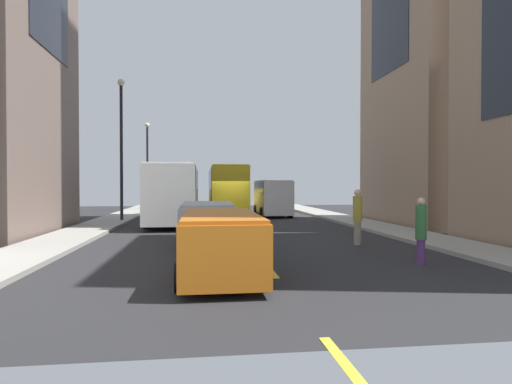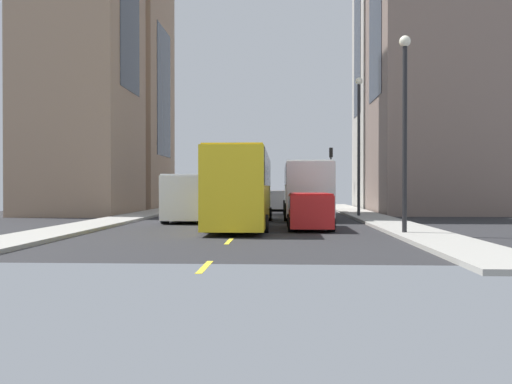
{
  "view_description": "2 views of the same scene",
  "coord_description": "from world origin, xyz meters",
  "px_view_note": "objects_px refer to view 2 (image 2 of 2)",
  "views": [
    {
      "loc": [
        -1.78,
        -26.02,
        2.26
      ],
      "look_at": [
        1.56,
        0.3,
        1.81
      ],
      "focal_mm": 29.73,
      "sensor_mm": 36.0,
      "label": 1
    },
    {
      "loc": [
        -1.8,
        33.63,
        1.91
      ],
      "look_at": [
        -0.41,
        3.35,
        1.63
      ],
      "focal_mm": 37.52,
      "sensor_mm": 36.0,
      "label": 2
    }
  ],
  "objects_px": {
    "car_orange_2": "(275,198)",
    "pedestrian_walking_far": "(212,197)",
    "city_bus_white": "(306,186)",
    "delivery_van_white": "(188,194)",
    "pedestrian_waiting_curb": "(211,196)",
    "car_red_0": "(309,208)",
    "pedestrian_crossing_near": "(177,194)",
    "traffic_light_near_corner": "(331,165)",
    "streetcar_yellow": "(243,183)",
    "car_silver_1": "(278,199)"
  },
  "relations": [
    {
      "from": "car_silver_1",
      "to": "pedestrian_walking_far",
      "type": "distance_m",
      "value": 7.51
    },
    {
      "from": "delivery_van_white",
      "to": "car_silver_1",
      "type": "height_order",
      "value": "delivery_van_white"
    },
    {
      "from": "pedestrian_walking_far",
      "to": "traffic_light_near_corner",
      "type": "height_order",
      "value": "traffic_light_near_corner"
    },
    {
      "from": "pedestrian_crossing_near",
      "to": "traffic_light_near_corner",
      "type": "bearing_deg",
      "value": 116.29
    },
    {
      "from": "car_silver_1",
      "to": "delivery_van_white",
      "type": "bearing_deg",
      "value": 71.37
    },
    {
      "from": "streetcar_yellow",
      "to": "traffic_light_near_corner",
      "type": "relative_size",
      "value": 2.37
    },
    {
      "from": "car_orange_2",
      "to": "pedestrian_walking_far",
      "type": "distance_m",
      "value": 5.78
    },
    {
      "from": "pedestrian_walking_far",
      "to": "city_bus_white",
      "type": "bearing_deg",
      "value": 131.1
    },
    {
      "from": "traffic_light_near_corner",
      "to": "car_red_0",
      "type": "bearing_deg",
      "value": 82.55
    },
    {
      "from": "car_silver_1",
      "to": "pedestrian_crossing_near",
      "type": "relative_size",
      "value": 2.01
    },
    {
      "from": "delivery_van_white",
      "to": "car_orange_2",
      "type": "bearing_deg",
      "value": -103.09
    },
    {
      "from": "pedestrian_waiting_curb",
      "to": "traffic_light_near_corner",
      "type": "height_order",
      "value": "traffic_light_near_corner"
    },
    {
      "from": "car_silver_1",
      "to": "car_orange_2",
      "type": "bearing_deg",
      "value": -87.17
    },
    {
      "from": "streetcar_yellow",
      "to": "traffic_light_near_corner",
      "type": "height_order",
      "value": "traffic_light_near_corner"
    },
    {
      "from": "delivery_van_white",
      "to": "pedestrian_walking_far",
      "type": "xyz_separation_m",
      "value": [
        1.1,
        -19.04,
        -0.5
      ]
    },
    {
      "from": "delivery_van_white",
      "to": "traffic_light_near_corner",
      "type": "distance_m",
      "value": 23.38
    },
    {
      "from": "pedestrian_waiting_curb",
      "to": "traffic_light_near_corner",
      "type": "distance_m",
      "value": 12.46
    },
    {
      "from": "pedestrian_crossing_near",
      "to": "traffic_light_near_corner",
      "type": "distance_m",
      "value": 14.69
    },
    {
      "from": "car_red_0",
      "to": "pedestrian_walking_far",
      "type": "bearing_deg",
      "value": -72.71
    },
    {
      "from": "city_bus_white",
      "to": "pedestrian_walking_far",
      "type": "distance_m",
      "value": 16.63
    },
    {
      "from": "city_bus_white",
      "to": "pedestrian_waiting_curb",
      "type": "relative_size",
      "value": 5.49
    },
    {
      "from": "delivery_van_white",
      "to": "pedestrian_walking_far",
      "type": "height_order",
      "value": "delivery_van_white"
    },
    {
      "from": "delivery_van_white",
      "to": "pedestrian_crossing_near",
      "type": "height_order",
      "value": "delivery_van_white"
    },
    {
      "from": "delivery_van_white",
      "to": "city_bus_white",
      "type": "bearing_deg",
      "value": -146.72
    },
    {
      "from": "pedestrian_crossing_near",
      "to": "pedestrian_walking_far",
      "type": "bearing_deg",
      "value": 92.12
    },
    {
      "from": "delivery_van_white",
      "to": "traffic_light_near_corner",
      "type": "xyz_separation_m",
      "value": [
        -9.81,
        -21.08,
        2.45
      ]
    },
    {
      "from": "city_bus_white",
      "to": "traffic_light_near_corner",
      "type": "distance_m",
      "value": 17.11
    },
    {
      "from": "streetcar_yellow",
      "to": "delivery_van_white",
      "type": "xyz_separation_m",
      "value": [
        3.24,
        -3.02,
        -0.61
      ]
    },
    {
      "from": "car_red_0",
      "to": "car_orange_2",
      "type": "xyz_separation_m",
      "value": [
        1.77,
        -24.92,
        -0.05
      ]
    },
    {
      "from": "traffic_light_near_corner",
      "to": "pedestrian_crossing_near",
      "type": "bearing_deg",
      "value": 2.59
    },
    {
      "from": "car_silver_1",
      "to": "traffic_light_near_corner",
      "type": "relative_size",
      "value": 0.75
    },
    {
      "from": "pedestrian_walking_far",
      "to": "car_silver_1",
      "type": "bearing_deg",
      "value": 156.01
    },
    {
      "from": "delivery_van_white",
      "to": "car_red_0",
      "type": "height_order",
      "value": "delivery_van_white"
    },
    {
      "from": "pedestrian_walking_far",
      "to": "traffic_light_near_corner",
      "type": "distance_m",
      "value": 11.49
    },
    {
      "from": "car_silver_1",
      "to": "car_red_0",
      "type": "bearing_deg",
      "value": 94.41
    },
    {
      "from": "city_bus_white",
      "to": "car_silver_1",
      "type": "bearing_deg",
      "value": -80.01
    },
    {
      "from": "car_red_0",
      "to": "traffic_light_near_corner",
      "type": "xyz_separation_m",
      "value": [
        -3.42,
        -26.12,
        3.0
      ]
    },
    {
      "from": "streetcar_yellow",
      "to": "pedestrian_walking_far",
      "type": "bearing_deg",
      "value": -78.88
    },
    {
      "from": "car_red_0",
      "to": "delivery_van_white",
      "type": "bearing_deg",
      "value": -38.24
    },
    {
      "from": "city_bus_white",
      "to": "pedestrian_crossing_near",
      "type": "xyz_separation_m",
      "value": [
        11.28,
        -16.05,
        -0.77
      ]
    },
    {
      "from": "car_red_0",
      "to": "car_silver_1",
      "type": "xyz_separation_m",
      "value": [
        1.51,
        -19.54,
        -0.03
      ]
    },
    {
      "from": "pedestrian_waiting_curb",
      "to": "car_red_0",
      "type": "bearing_deg",
      "value": 129.92
    },
    {
      "from": "pedestrian_waiting_curb",
      "to": "traffic_light_near_corner",
      "type": "xyz_separation_m",
      "value": [
        -10.54,
        -6.01,
        2.84
      ]
    },
    {
      "from": "car_red_0",
      "to": "pedestrian_waiting_curb",
      "type": "height_order",
      "value": "pedestrian_waiting_curb"
    },
    {
      "from": "city_bus_white",
      "to": "delivery_van_white",
      "type": "bearing_deg",
      "value": 33.28
    },
    {
      "from": "city_bus_white",
      "to": "delivery_van_white",
      "type": "relative_size",
      "value": 2.12
    },
    {
      "from": "car_orange_2",
      "to": "pedestrian_walking_far",
      "type": "xyz_separation_m",
      "value": [
        5.72,
        0.84,
        0.09
      ]
    },
    {
      "from": "pedestrian_waiting_curb",
      "to": "pedestrian_crossing_near",
      "type": "distance_m",
      "value": 6.61
    },
    {
      "from": "car_red_0",
      "to": "pedestrian_waiting_curb",
      "type": "distance_m",
      "value": 21.33
    },
    {
      "from": "city_bus_white",
      "to": "pedestrian_waiting_curb",
      "type": "bearing_deg",
      "value": -55.29
    }
  ]
}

